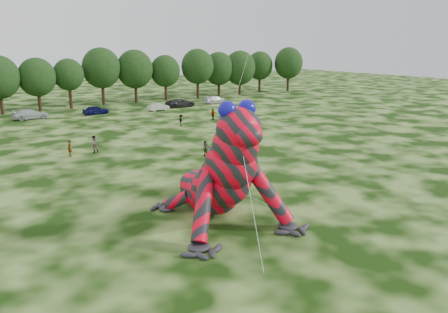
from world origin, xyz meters
name	(u,v)px	position (x,y,z in m)	size (l,w,h in m)	color
ground	(286,207)	(0.00, 0.00, 0.00)	(240.00, 240.00, 0.00)	#16330A
inflatable_gecko	(208,154)	(-4.96, 2.53, 4.07)	(13.72, 16.29, 8.15)	red
flying_kite	(263,5)	(5.57, 9.84, 14.51)	(4.28, 3.62, 16.56)	red
tree_8	(38,85)	(-4.22, 56.99, 4.47)	(6.14, 5.53, 8.94)	black
tree_9	(69,84)	(1.06, 57.35, 4.34)	(5.27, 4.74, 8.68)	black
tree_10	(102,76)	(7.40, 58.58, 5.25)	(7.09, 6.38, 10.50)	black
tree_11	(135,76)	(13.79, 58.20, 5.03)	(7.01, 6.31, 10.07)	black
tree_12	(165,78)	(20.01, 57.74, 4.49)	(5.99, 5.39, 8.97)	black
tree_13	(198,74)	(27.13, 57.13, 5.06)	(6.83, 6.15, 10.13)	black
tree_14	(219,74)	(33.46, 58.72, 4.70)	(6.82, 6.14, 9.40)	black
tree_15	(240,73)	(38.47, 57.77, 4.82)	(7.17, 6.45, 9.63)	black
tree_16	(260,72)	(45.45, 59.37, 4.69)	(6.26, 5.63, 9.37)	black
tree_17	(288,69)	(51.95, 56.66, 5.15)	(6.98, 6.28, 10.30)	black
car_3	(31,114)	(-7.25, 49.33, 0.75)	(2.10, 5.17, 1.50)	silver
car_4	(96,110)	(2.46, 48.29, 0.71)	(1.67, 4.14, 1.41)	#0D0F45
car_5	(158,107)	(12.64, 46.26, 0.63)	(1.33, 3.82, 1.26)	beige
car_6	(181,103)	(17.94, 47.95, 0.75)	(2.48, 5.38, 1.49)	#242426
car_7	(215,100)	(25.69, 48.49, 0.73)	(2.04, 5.01, 1.45)	white
spectator_3	(213,114)	(15.23, 33.03, 0.88)	(1.03, 0.43, 1.76)	gray
spectator_5	(206,148)	(2.97, 15.49, 0.78)	(1.44, 0.46, 1.56)	gray
spectator_1	(94,144)	(-6.14, 23.17, 0.93)	(0.91, 0.71, 1.87)	gray
spectator_0	(70,148)	(-8.69, 23.09, 0.84)	(0.61, 0.40, 1.68)	gray
spectator_2	(181,120)	(8.89, 31.44, 0.80)	(1.03, 0.59, 1.60)	gray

